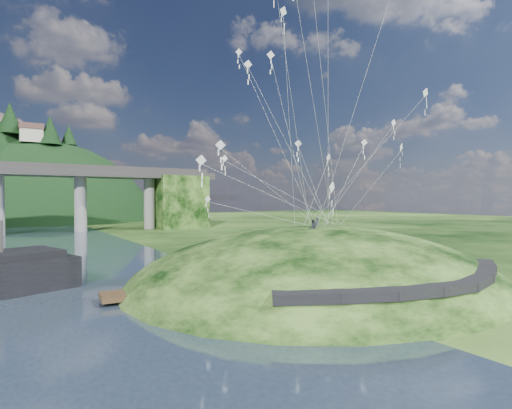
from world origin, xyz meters
TOP-DOWN VIEW (x-y plane):
  - ground at (0.00, 0.00)m, footprint 320.00×320.00m
  - grass_hill at (8.00, 2.00)m, footprint 36.00×32.00m
  - footpath at (7.46, -9.74)m, footprint 22.29×5.84m
  - wooden_dock at (-2.56, 3.61)m, footprint 15.64×4.09m
  - kite_flyers at (8.01, 2.36)m, footprint 4.00×3.74m
  - kite_swarm at (5.97, 2.06)m, footprint 21.10×17.59m

SIDE VIEW (x-z plane):
  - grass_hill at x=8.00m, z-range -8.00..5.00m
  - ground at x=0.00m, z-range 0.00..0.00m
  - wooden_dock at x=-2.56m, z-range -0.07..1.04m
  - footpath at x=7.46m, z-range 1.67..2.50m
  - kite_flyers at x=8.01m, z-range 4.91..6.55m
  - kite_swarm at x=5.97m, z-range 6.81..27.43m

